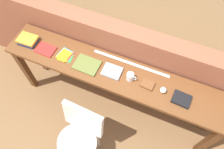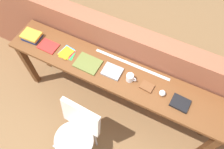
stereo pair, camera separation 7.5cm
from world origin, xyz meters
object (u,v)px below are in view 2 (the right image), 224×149
object	(u,v)px
sports_ball_small	(162,93)
book_stack_leftmost	(32,36)
mug	(130,78)
leather_journal_brown	(147,86)
magazine_cycling	(48,46)
book_repair_rightmost	(180,103)
chair_white_moulded	(76,132)
pamphlet_pile_colourful	(67,53)
book_open_centre	(88,63)

from	to	relation	value
sports_ball_small	book_stack_leftmost	bearing A→B (deg)	179.70
mug	leather_journal_brown	xyz separation A→B (m)	(0.19, 0.00, -0.03)
sports_ball_small	magazine_cycling	bearing A→B (deg)	-179.50
magazine_cycling	book_repair_rightmost	bearing A→B (deg)	0.85
magazine_cycling	mug	bearing A→B (deg)	2.14
magazine_cycling	leather_journal_brown	bearing A→B (deg)	2.05
chair_white_moulded	pamphlet_pile_colourful	size ratio (longest dim) A/B	4.81
leather_journal_brown	sports_ball_small	size ratio (longest dim) A/B	2.01
book_repair_rightmost	sports_ball_small	bearing A→B (deg)	179.06
mug	leather_journal_brown	size ratio (longest dim) A/B	0.85
book_stack_leftmost	mug	size ratio (longest dim) A/B	2.00
book_open_centre	sports_ball_small	bearing A→B (deg)	1.78
chair_white_moulded	book_stack_leftmost	size ratio (longest dim) A/B	4.05
chair_white_moulded	mug	world-z (taller)	mug
mug	book_repair_rightmost	world-z (taller)	mug
leather_journal_brown	sports_ball_small	xyz separation A→B (m)	(0.16, -0.01, 0.02)
magazine_cycling	chair_white_moulded	bearing A→B (deg)	-40.92
book_stack_leftmost	sports_ball_small	size ratio (longest dim) A/B	3.41
book_open_centre	sports_ball_small	size ratio (longest dim) A/B	4.17
mug	book_stack_leftmost	bearing A→B (deg)	-179.97
magazine_cycling	sports_ball_small	size ratio (longest dim) A/B	3.34
book_stack_leftmost	book_open_centre	xyz separation A→B (m)	(0.76, -0.02, -0.02)
chair_white_moulded	book_stack_leftmost	world-z (taller)	book_stack_leftmost
chair_white_moulded	book_stack_leftmost	bearing A→B (deg)	145.46
sports_ball_small	leather_journal_brown	bearing A→B (deg)	176.09
book_open_centre	book_repair_rightmost	size ratio (longest dim) A/B	1.53
chair_white_moulded	book_repair_rightmost	world-z (taller)	book_repair_rightmost
pamphlet_pile_colourful	book_open_centre	size ratio (longest dim) A/B	0.69
leather_journal_brown	book_repair_rightmost	xyz separation A→B (m)	(0.36, -0.03, 0.00)
pamphlet_pile_colourful	book_repair_rightmost	size ratio (longest dim) A/B	1.05
pamphlet_pile_colourful	chair_white_moulded	bearing A→B (deg)	-54.57
chair_white_moulded	sports_ball_small	xyz separation A→B (m)	(0.66, 0.64, 0.39)
pamphlet_pile_colourful	book_open_centre	distance (m)	0.28
book_repair_rightmost	mug	bearing A→B (deg)	-179.11
book_repair_rightmost	book_open_centre	bearing A→B (deg)	-176.59
chair_white_moulded	mug	size ratio (longest dim) A/B	8.10
book_stack_leftmost	book_repair_rightmost	bearing A→B (deg)	-0.73
magazine_cycling	leather_journal_brown	xyz separation A→B (m)	(1.19, 0.02, 0.00)
chair_white_moulded	leather_journal_brown	bearing A→B (deg)	53.07
leather_journal_brown	chair_white_moulded	bearing A→B (deg)	-121.65
book_stack_leftmost	sports_ball_small	distance (m)	1.60
magazine_cycling	mug	size ratio (longest dim) A/B	1.97
magazine_cycling	pamphlet_pile_colourful	world-z (taller)	same
book_stack_leftmost	magazine_cycling	bearing A→B (deg)	-4.77
mug	book_repair_rightmost	xyz separation A→B (m)	(0.54, -0.02, -0.03)
chair_white_moulded	book_open_centre	distance (m)	0.75
pamphlet_pile_colourful	sports_ball_small	xyz separation A→B (m)	(1.11, -0.00, 0.02)
chair_white_moulded	pamphlet_pile_colourful	xyz separation A→B (m)	(-0.46, 0.65, 0.36)
leather_journal_brown	pamphlet_pile_colourful	bearing A→B (deg)	-174.28
book_open_centre	leather_journal_brown	xyz separation A→B (m)	(0.68, 0.03, 0.00)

